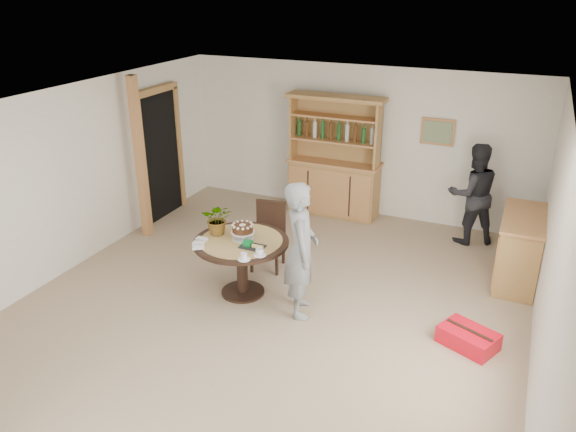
% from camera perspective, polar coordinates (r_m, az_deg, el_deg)
% --- Properties ---
extents(ground, '(7.00, 7.00, 0.00)m').
position_cam_1_polar(ground, '(7.03, -2.03, -9.45)').
color(ground, tan).
rests_on(ground, ground).
extents(room_shell, '(6.04, 7.04, 2.52)m').
position_cam_1_polar(room_shell, '(6.27, -2.20, 4.07)').
color(room_shell, white).
rests_on(room_shell, ground).
extents(doorway, '(0.13, 1.10, 2.18)m').
position_cam_1_polar(doorway, '(9.56, -12.93, 6.30)').
color(doorway, black).
rests_on(doorway, ground).
extents(pine_post, '(0.12, 0.12, 2.50)m').
position_cam_1_polar(pine_post, '(8.78, -14.81, 5.59)').
color(pine_post, '#B6814C').
rests_on(pine_post, ground).
extents(hutch, '(1.62, 0.54, 2.04)m').
position_cam_1_polar(hutch, '(9.56, 4.72, 4.18)').
color(hutch, '#B28A4B').
rests_on(hutch, ground).
extents(sideboard, '(0.54, 1.26, 0.94)m').
position_cam_1_polar(sideboard, '(8.04, 22.47, -3.10)').
color(sideboard, '#B28A4B').
rests_on(sideboard, ground).
extents(dining_table, '(1.20, 1.20, 0.76)m').
position_cam_1_polar(dining_table, '(7.10, -4.74, -3.58)').
color(dining_table, black).
rests_on(dining_table, ground).
extents(dining_chair, '(0.48, 0.48, 0.95)m').
position_cam_1_polar(dining_chair, '(7.80, -1.94, -1.51)').
color(dining_chair, black).
rests_on(dining_chair, ground).
extents(birthday_cake, '(0.30, 0.30, 0.20)m').
position_cam_1_polar(birthday_cake, '(7.02, -4.63, -1.38)').
color(birthday_cake, white).
rests_on(birthday_cake, dining_table).
extents(flower_vase, '(0.47, 0.44, 0.42)m').
position_cam_1_polar(flower_vase, '(7.14, -7.13, -0.27)').
color(flower_vase, '#3F7233').
rests_on(flower_vase, dining_table).
extents(gift_tray, '(0.30, 0.20, 0.08)m').
position_cam_1_polar(gift_tray, '(6.83, -3.70, -2.99)').
color(gift_tray, black).
rests_on(gift_tray, dining_table).
extents(coffee_cup_a, '(0.15, 0.15, 0.09)m').
position_cam_1_polar(coffee_cup_a, '(6.62, -2.89, -3.72)').
color(coffee_cup_a, white).
rests_on(coffee_cup_a, dining_table).
extents(coffee_cup_b, '(0.15, 0.15, 0.08)m').
position_cam_1_polar(coffee_cup_b, '(6.54, -4.49, -4.17)').
color(coffee_cup_b, white).
rests_on(coffee_cup_b, dining_table).
extents(napkins, '(0.24, 0.33, 0.03)m').
position_cam_1_polar(napkins, '(6.98, -8.98, -2.75)').
color(napkins, white).
rests_on(napkins, dining_table).
extents(teen_boy, '(0.62, 0.72, 1.68)m').
position_cam_1_polar(teen_boy, '(6.58, 1.32, -3.46)').
color(teen_boy, slate).
rests_on(teen_boy, ground).
extents(adult_person, '(0.95, 0.88, 1.57)m').
position_cam_1_polar(adult_person, '(8.87, 18.28, 2.15)').
color(adult_person, black).
rests_on(adult_person, ground).
extents(red_suitcase, '(0.71, 0.61, 0.21)m').
position_cam_1_polar(red_suitcase, '(6.67, 17.84, -11.72)').
color(red_suitcase, red).
rests_on(red_suitcase, ground).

